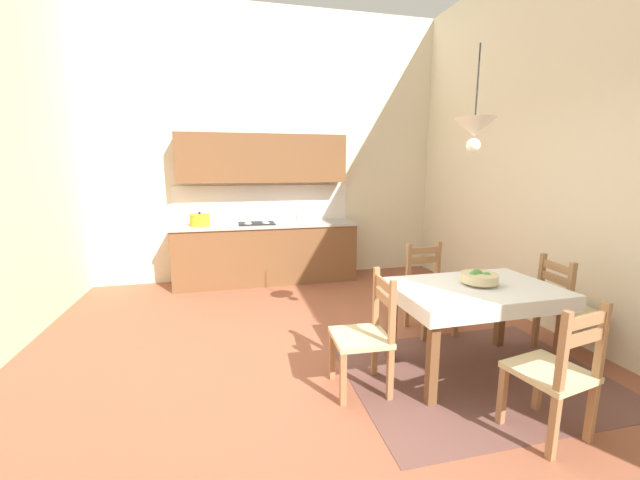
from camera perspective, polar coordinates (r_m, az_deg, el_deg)
ground_plane at (r=3.47m, az=-0.75°, el=-19.87°), size 5.88×6.80×0.10m
wall_back at (r=6.12m, az=-7.49°, el=13.42°), size 5.88×0.12×4.04m
wall_right at (r=4.45m, az=36.43°, el=12.56°), size 0.12×6.80×4.04m
area_rug at (r=3.64m, az=22.11°, el=-18.16°), size 2.10×1.60×0.01m
kitchen_cabinetry at (r=5.83m, az=-8.15°, el=2.09°), size 2.70×0.63×2.20m
dining_table at (r=3.48m, az=21.86°, el=-8.53°), size 1.34×0.90×0.75m
dining_chair_kitchen_side at (r=4.25m, az=15.92°, el=-7.17°), size 0.44×0.44×0.93m
dining_chair_window_side at (r=4.21m, az=32.67°, el=-8.67°), size 0.46×0.46×0.93m
dining_chair_tv_side at (r=3.07m, az=6.79°, el=-13.90°), size 0.44×0.44×0.93m
dining_chair_camera_side at (r=2.95m, az=31.57°, el=-16.49°), size 0.49×0.49×0.93m
fruit_bowl at (r=3.48m, az=22.52°, el=-5.19°), size 0.30×0.30×0.12m
pendant_lamp at (r=3.35m, az=21.94°, el=15.12°), size 0.32×0.32×0.80m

